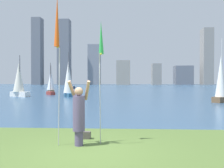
{
  "coord_description": "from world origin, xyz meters",
  "views": [
    {
      "loc": [
        1.11,
        -7.46,
        1.99
      ],
      "look_at": [
        -0.22,
        15.73,
        1.64
      ],
      "focal_mm": 43.17,
      "sensor_mm": 36.0,
      "label": 1
    }
  ],
  "objects_px": {
    "kite_flag_right": "(101,41)",
    "sailboat_3": "(71,87)",
    "person": "(79,114)",
    "sailboat_8": "(221,81)",
    "sailboat_1": "(51,93)",
    "kite_flag_left": "(57,24)",
    "sailboat_7": "(51,82)",
    "bag": "(87,135)",
    "sailboat_5": "(19,80)",
    "sailboat_6": "(68,79)"
  },
  "relations": [
    {
      "from": "kite_flag_left",
      "to": "sailboat_5",
      "type": "distance_m",
      "value": 25.93
    },
    {
      "from": "kite_flag_left",
      "to": "sailboat_7",
      "type": "relative_size",
      "value": 1.09
    },
    {
      "from": "bag",
      "to": "sailboat_7",
      "type": "xyz_separation_m",
      "value": [
        -10.31,
        31.42,
        1.53
      ]
    },
    {
      "from": "sailboat_3",
      "to": "sailboat_5",
      "type": "height_order",
      "value": "sailboat_5"
    },
    {
      "from": "kite_flag_right",
      "to": "sailboat_7",
      "type": "distance_m",
      "value": 33.78
    },
    {
      "from": "bag",
      "to": "sailboat_6",
      "type": "distance_m",
      "value": 23.77
    },
    {
      "from": "person",
      "to": "kite_flag_right",
      "type": "xyz_separation_m",
      "value": [
        0.63,
        0.43,
        2.24
      ]
    },
    {
      "from": "person",
      "to": "sailboat_3",
      "type": "xyz_separation_m",
      "value": [
        -11.3,
        52.75,
        -0.66
      ]
    },
    {
      "from": "kite_flag_left",
      "to": "sailboat_1",
      "type": "bearing_deg",
      "value": 106.56
    },
    {
      "from": "bag",
      "to": "sailboat_8",
      "type": "relative_size",
      "value": 0.04
    },
    {
      "from": "kite_flag_right",
      "to": "sailboat_6",
      "type": "xyz_separation_m",
      "value": [
        -6.26,
        23.53,
        -1.13
      ]
    },
    {
      "from": "sailboat_5",
      "to": "sailboat_7",
      "type": "xyz_separation_m",
      "value": [
        1.27,
        9.01,
        -0.3
      ]
    },
    {
      "from": "sailboat_1",
      "to": "kite_flag_left",
      "type": "bearing_deg",
      "value": -73.44
    },
    {
      "from": "sailboat_1",
      "to": "sailboat_8",
      "type": "distance_m",
      "value": 21.81
    },
    {
      "from": "sailboat_3",
      "to": "sailboat_7",
      "type": "relative_size",
      "value": 1.05
    },
    {
      "from": "kite_flag_right",
      "to": "sailboat_1",
      "type": "bearing_deg",
      "value": 109.29
    },
    {
      "from": "sailboat_1",
      "to": "sailboat_8",
      "type": "height_order",
      "value": "sailboat_8"
    },
    {
      "from": "person",
      "to": "sailboat_5",
      "type": "height_order",
      "value": "sailboat_5"
    },
    {
      "from": "sailboat_6",
      "to": "sailboat_5",
      "type": "bearing_deg",
      "value": -174.36
    },
    {
      "from": "person",
      "to": "bag",
      "type": "relative_size",
      "value": 8.15
    },
    {
      "from": "person",
      "to": "sailboat_8",
      "type": "relative_size",
      "value": 0.35
    },
    {
      "from": "kite_flag_left",
      "to": "sailboat_1",
      "type": "relative_size",
      "value": 1.06
    },
    {
      "from": "sailboat_8",
      "to": "kite_flag_right",
      "type": "bearing_deg",
      "value": -119.88
    },
    {
      "from": "sailboat_6",
      "to": "bag",
      "type": "bearing_deg",
      "value": -76.02
    },
    {
      "from": "kite_flag_left",
      "to": "sailboat_5",
      "type": "bearing_deg",
      "value": 114.79
    },
    {
      "from": "sailboat_3",
      "to": "sailboat_7",
      "type": "bearing_deg",
      "value": -86.94
    },
    {
      "from": "person",
      "to": "bag",
      "type": "bearing_deg",
      "value": 84.12
    },
    {
      "from": "sailboat_5",
      "to": "sailboat_7",
      "type": "relative_size",
      "value": 1.18
    },
    {
      "from": "sailboat_8",
      "to": "sailboat_5",
      "type": "bearing_deg",
      "value": 161.62
    },
    {
      "from": "bag",
      "to": "sailboat_5",
      "type": "distance_m",
      "value": 25.29
    },
    {
      "from": "sailboat_7",
      "to": "sailboat_3",
      "type": "bearing_deg",
      "value": 93.06
    },
    {
      "from": "person",
      "to": "kite_flag_right",
      "type": "height_order",
      "value": "kite_flag_right"
    },
    {
      "from": "sailboat_6",
      "to": "sailboat_7",
      "type": "height_order",
      "value": "sailboat_6"
    },
    {
      "from": "kite_flag_right",
      "to": "sailboat_3",
      "type": "relative_size",
      "value": 0.88
    },
    {
      "from": "sailboat_3",
      "to": "sailboat_1",
      "type": "bearing_deg",
      "value": -84.46
    },
    {
      "from": "bag",
      "to": "sailboat_1",
      "type": "height_order",
      "value": "sailboat_1"
    },
    {
      "from": "kite_flag_left",
      "to": "sailboat_3",
      "type": "height_order",
      "value": "kite_flag_left"
    },
    {
      "from": "person",
      "to": "sailboat_3",
      "type": "relative_size",
      "value": 0.45
    },
    {
      "from": "kite_flag_left",
      "to": "kite_flag_right",
      "type": "distance_m",
      "value": 1.45
    },
    {
      "from": "bag",
      "to": "sailboat_7",
      "type": "bearing_deg",
      "value": 108.17
    },
    {
      "from": "kite_flag_left",
      "to": "sailboat_6",
      "type": "relative_size",
      "value": 0.85
    },
    {
      "from": "person",
      "to": "kite_flag_left",
      "type": "height_order",
      "value": "kite_flag_left"
    },
    {
      "from": "sailboat_7",
      "to": "sailboat_8",
      "type": "relative_size",
      "value": 0.73
    },
    {
      "from": "sailboat_8",
      "to": "kite_flag_left",
      "type": "bearing_deg",
      "value": -122.31
    },
    {
      "from": "person",
      "to": "sailboat_1",
      "type": "distance_m",
      "value": 28.96
    },
    {
      "from": "kite_flag_right",
      "to": "sailboat_3",
      "type": "distance_m",
      "value": 53.74
    },
    {
      "from": "kite_flag_left",
      "to": "sailboat_7",
      "type": "xyz_separation_m",
      "value": [
        -9.58,
        32.5,
        -2.02
      ]
    },
    {
      "from": "person",
      "to": "sailboat_8",
      "type": "xyz_separation_m",
      "value": [
        9.76,
        16.32,
        0.96
      ]
    },
    {
      "from": "kite_flag_left",
      "to": "sailboat_7",
      "type": "bearing_deg",
      "value": 106.43
    },
    {
      "from": "kite_flag_right",
      "to": "sailboat_8",
      "type": "height_order",
      "value": "sailboat_8"
    }
  ]
}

